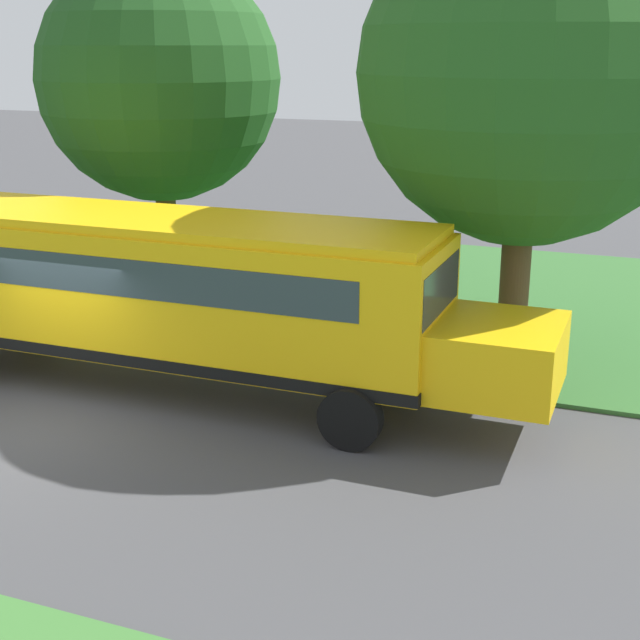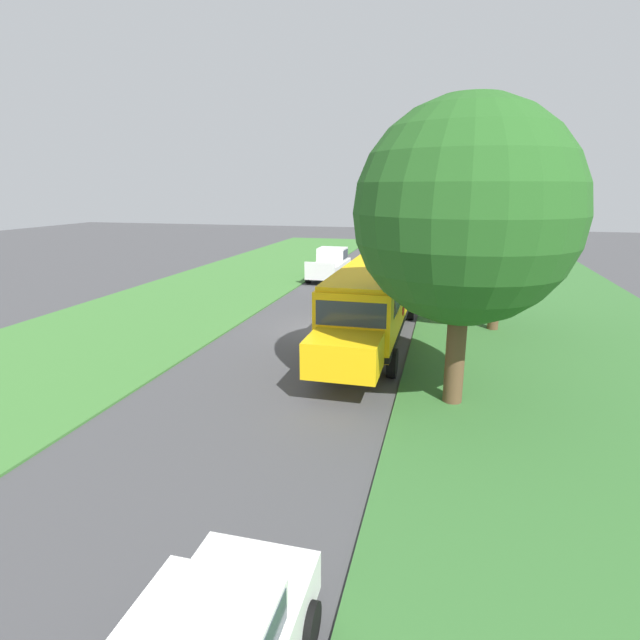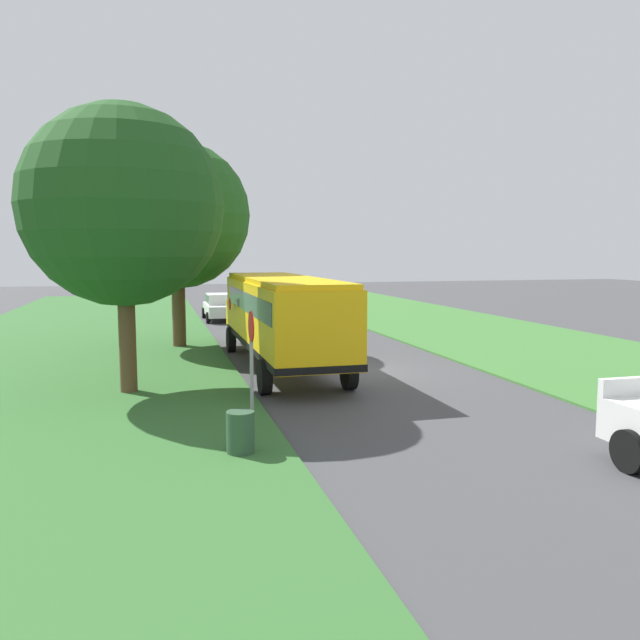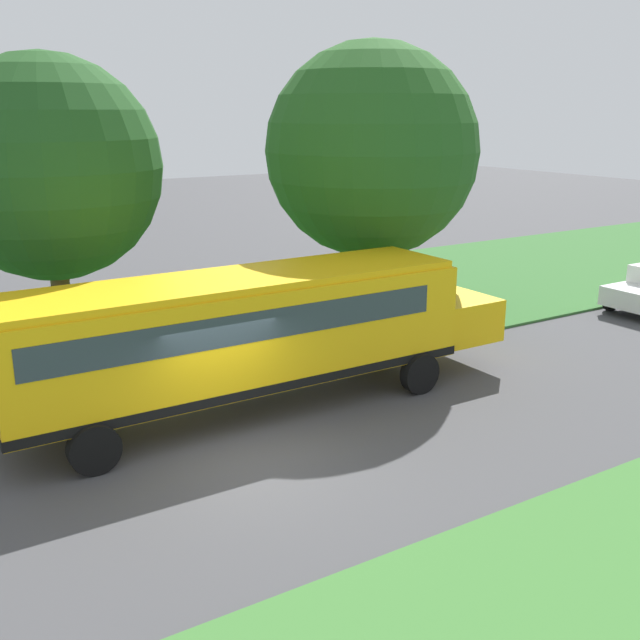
# 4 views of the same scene
# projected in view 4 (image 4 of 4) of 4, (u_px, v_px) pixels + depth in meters

# --- Properties ---
(ground_plane) EXTENTS (120.00, 120.00, 0.00)m
(ground_plane) POSITION_uv_depth(u_px,v_px,m) (250.00, 463.00, 14.62)
(ground_plane) COLOR #424244
(grass_verge) EXTENTS (12.00, 80.00, 0.08)m
(grass_verge) POSITION_uv_depth(u_px,v_px,m) (100.00, 335.00, 22.76)
(grass_verge) COLOR #33662D
(grass_verge) RESTS_ON ground
(school_bus) EXTENTS (2.85, 12.42, 3.16)m
(school_bus) POSITION_uv_depth(u_px,v_px,m) (250.00, 329.00, 16.73)
(school_bus) COLOR yellow
(school_bus) RESTS_ON ground
(oak_tree_beside_bus) EXTENTS (5.54, 5.54, 8.04)m
(oak_tree_beside_bus) POSITION_uv_depth(u_px,v_px,m) (48.00, 170.00, 18.37)
(oak_tree_beside_bus) COLOR brown
(oak_tree_beside_bus) RESTS_ON ground
(oak_tree_roadside_mid) EXTENTS (6.07, 6.07, 8.56)m
(oak_tree_roadside_mid) POSITION_uv_depth(u_px,v_px,m) (374.00, 153.00, 21.22)
(oak_tree_roadside_mid) COLOR brown
(oak_tree_roadside_mid) RESTS_ON ground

